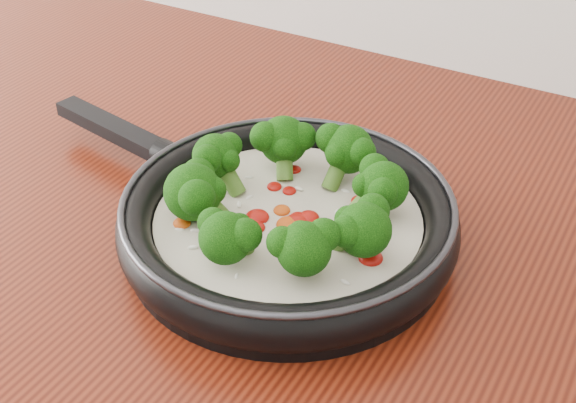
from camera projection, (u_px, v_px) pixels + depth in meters
The scene contains 1 object.
skillet at pixel (286, 215), 0.71m from camera, with size 0.52×0.37×0.09m.
Camera 1 is at (0.40, 0.56, 1.35)m, focal length 47.59 mm.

